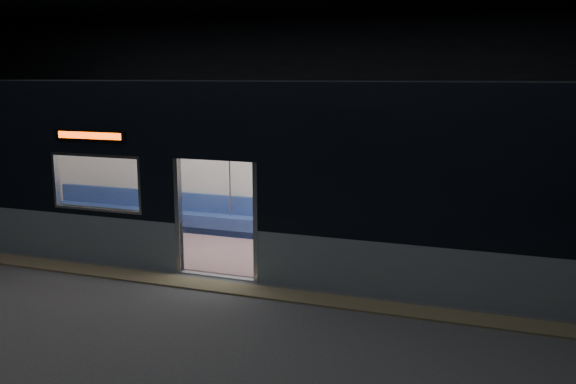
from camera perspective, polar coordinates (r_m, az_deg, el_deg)
The scene contains 7 objects.
station_floor at distance 9.90m, azimuth -9.30°, elevation -9.68°, with size 24.00×14.00×0.01m, color #47494C.
station_envelope at distance 9.29m, azimuth -10.01°, elevation 12.04°, with size 24.00×14.00×5.00m.
tactile_strip at distance 10.35m, azimuth -7.82°, elevation -8.61°, with size 22.80×0.50×0.03m, color #8C7F59.
metro_car at distance 11.68m, azimuth -3.55°, elevation 2.95°, with size 18.00×3.04×3.35m.
passenger at distance 12.23m, azimuth 6.33°, elevation -1.66°, with size 0.41×0.71×1.40m.
handbag at distance 12.05m, azimuth 5.86°, elevation -2.47°, with size 0.27×0.23×0.13m, color black.
transit_map at distance 12.11m, azimuth 21.45°, elevation 0.57°, with size 0.90×0.03×0.58m, color white.
Camera 1 is at (4.57, -8.08, 3.44)m, focal length 38.00 mm.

